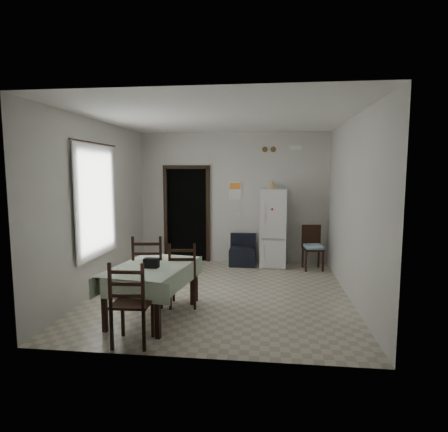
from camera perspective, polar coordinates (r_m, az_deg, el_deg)
ground at (r=6.46m, az=-0.52°, el=-11.62°), size 4.50×4.50×0.00m
ceiling at (r=6.19m, az=-0.55°, el=14.80°), size 4.20×4.50×0.02m
wall_back at (r=8.38m, az=1.38°, el=2.75°), size 4.20×0.02×2.90m
wall_front at (r=3.95m, az=-4.59°, el=-1.77°), size 4.20×0.02×2.90m
wall_left at (r=6.74m, az=-18.54°, el=1.43°), size 0.02×4.50×2.90m
wall_right at (r=6.25m, az=18.94°, el=1.03°), size 0.02×4.50×2.90m
doorway at (r=8.78m, az=-5.35°, el=0.35°), size 1.06×0.52×2.22m
window_recess at (r=6.58m, az=-19.70°, el=2.14°), size 0.10×1.20×1.60m
curtain at (r=6.53m, az=-18.84°, el=2.14°), size 0.02×1.45×1.85m
curtain_rod at (r=6.52m, az=-19.08°, el=10.48°), size 0.02×1.60×0.02m
calendar at (r=8.36m, az=1.71°, el=3.91°), size 0.28×0.02×0.40m
calendar_image at (r=8.35m, az=1.71°, el=4.59°), size 0.24×0.01×0.14m
light_switch at (r=8.39m, az=2.38°, el=0.35°), size 0.08×0.02×0.12m
vent_left at (r=8.33m, az=6.26°, el=10.05°), size 0.12×0.03×0.12m
vent_right at (r=8.33m, az=7.52°, el=10.04°), size 0.12×0.03×0.12m
emergency_light at (r=8.33m, az=10.81°, el=10.18°), size 0.25×0.07×0.09m
fridge at (r=8.10m, az=7.60°, el=-1.80°), size 0.60×0.60×1.68m
tan_cone at (r=7.92m, az=7.32°, el=4.79°), size 0.25×0.25×0.19m
navy_seat at (r=8.20m, az=2.83°, el=-5.19°), size 0.56×0.54×0.68m
corner_chair at (r=8.02m, az=13.40°, el=-4.74°), size 0.44×0.44×0.92m
dining_table at (r=5.43m, az=-10.84°, el=-11.21°), size 1.14×1.55×0.74m
black_bag at (r=5.21m, az=-11.00°, el=-7.03°), size 0.20×0.12×0.13m
dining_chair_far_left at (r=5.89m, az=-11.28°, el=-8.00°), size 0.53×0.53×1.09m
dining_chair_far_right at (r=5.78m, az=-6.16°, el=-8.72°), size 0.47×0.47×0.99m
dining_chair_near_head at (r=4.64m, az=-13.81°, el=-12.57°), size 0.46×0.46×1.03m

